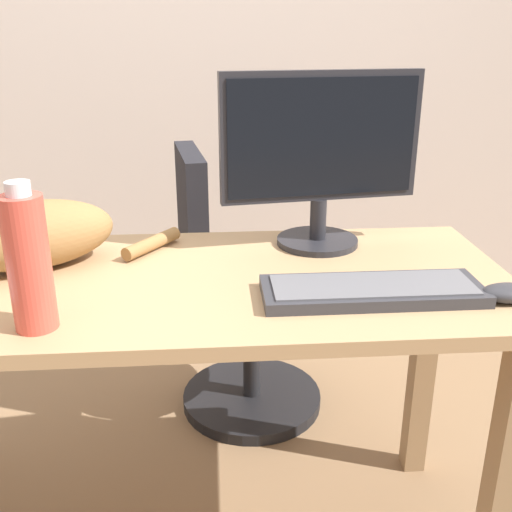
{
  "coord_description": "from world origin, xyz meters",
  "views": [
    {
      "loc": [
        0.08,
        -1.19,
        1.25
      ],
      "look_at": [
        0.17,
        -0.04,
        0.8
      ],
      "focal_mm": 41.9,
      "sensor_mm": 36.0,
      "label": 1
    }
  ],
  "objects": [
    {
      "name": "desk",
      "position": [
        0.0,
        0.0,
        0.63
      ],
      "size": [
        1.46,
        0.61,
        0.74
      ],
      "color": "tan",
      "rests_on": "ground_plane"
    },
    {
      "name": "keyboard",
      "position": [
        0.4,
        -0.12,
        0.76
      ],
      "size": [
        0.44,
        0.15,
        0.03
      ],
      "color": "#333338",
      "rests_on": "desk"
    },
    {
      "name": "office_chair",
      "position": [
        0.16,
        0.6,
        0.39
      ],
      "size": [
        0.48,
        0.48,
        0.91
      ],
      "color": "black",
      "rests_on": "ground_plane"
    },
    {
      "name": "computer_mouse",
      "position": [
        0.66,
        -0.17,
        0.76
      ],
      "size": [
        0.11,
        0.06,
        0.04
      ],
      "primitive_type": "ellipsoid",
      "color": "#333338",
      "rests_on": "desk"
    },
    {
      "name": "cat",
      "position": [
        -0.33,
        0.08,
        0.82
      ],
      "size": [
        0.56,
        0.32,
        0.2
      ],
      "color": "olive",
      "rests_on": "desk"
    },
    {
      "name": "water_bottle",
      "position": [
        -0.23,
        -0.21,
        0.87
      ],
      "size": [
        0.08,
        0.08,
        0.27
      ],
      "color": "#D84C3D",
      "rests_on": "desk"
    },
    {
      "name": "monitor",
      "position": [
        0.34,
        0.19,
        0.97
      ],
      "size": [
        0.48,
        0.2,
        0.41
      ],
      "color": "#232328",
      "rests_on": "desk"
    },
    {
      "name": "back_wall",
      "position": [
        0.0,
        1.5,
        1.3
      ],
      "size": [
        6.0,
        0.04,
        2.6
      ],
      "primitive_type": "cube",
      "color": "beige",
      "rests_on": "ground_plane"
    }
  ]
}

